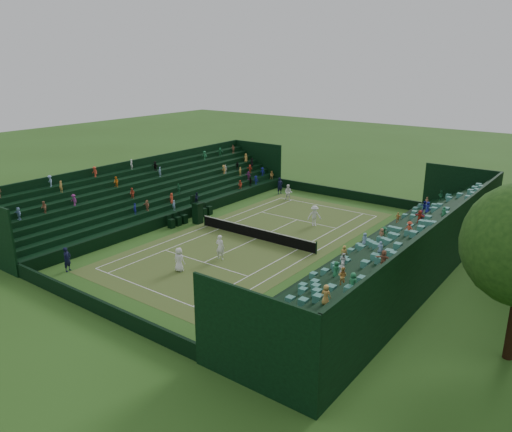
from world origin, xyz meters
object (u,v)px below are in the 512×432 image
Objects in this scene: player_near_west at (179,260)px; player_far_west at (288,192)px; player_near_east at (220,247)px; player_far_east at (314,216)px; umpire_chair at (197,210)px; tennis_net at (256,233)px.

player_far_west is at bearing -87.10° from player_near_west.
player_far_west is (-4.90, 16.72, -0.10)m from player_near_east.
umpire_chair is at bearing 168.84° from player_far_east.
player_near_east is at bearing -84.39° from tennis_net.
umpire_chair is 10.60m from player_far_east.
player_far_east is (1.63, 11.03, -0.02)m from player_near_east.
tennis_net is 6.28m from player_far_east.
player_near_west is at bearing -92.26° from tennis_net.
player_near_east is (0.50, -5.14, 0.43)m from tennis_net.
player_far_west reaches higher than tennis_net.
player_near_west is 0.92× the size of player_near_east.
player_far_east is at bearing -108.19° from player_near_west.
player_far_west is 8.66m from player_far_east.
umpire_chair reaches higher than player_near_east.
player_near_west is at bearing -53.60° from umpire_chair.
player_far_west is (-4.40, 11.58, 0.33)m from tennis_net.
umpire_chair is 8.99m from player_near_east.
player_near_west is 20.56m from player_far_west.
umpire_chair is at bearing -62.09° from player_near_west.
tennis_net is 12.39m from player_far_west.
tennis_net is 6.79× the size of player_far_west.
player_near_west is at bearing 66.82° from player_near_east.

